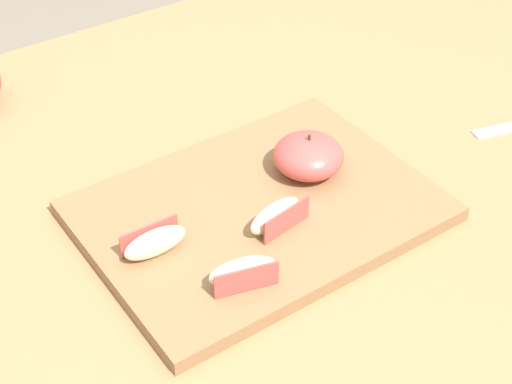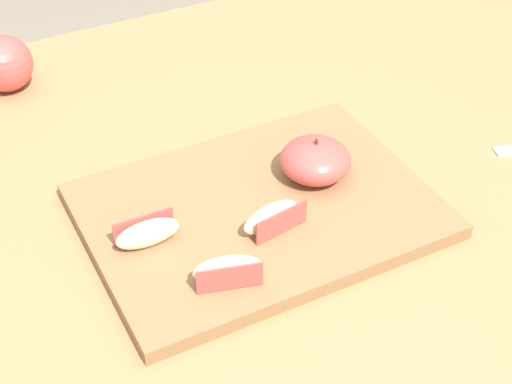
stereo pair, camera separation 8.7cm
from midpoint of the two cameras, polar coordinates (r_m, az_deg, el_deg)
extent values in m
cube|color=#9E754C|center=(0.95, 1.11, -0.46)|extent=(1.49, 0.95, 0.03)
cube|color=#9E754C|center=(1.78, 14.29, 4.21)|extent=(0.06, 0.06, 0.73)
cube|color=olive|center=(0.89, 2.80, -1.55)|extent=(0.39, 0.28, 0.02)
ellipsoid|color=#D14C47|center=(0.92, 7.07, 2.23)|extent=(0.08, 0.08, 0.05)
cylinder|color=#4C3319|center=(0.91, 7.19, 3.49)|extent=(0.00, 0.00, 0.01)
ellipsoid|color=beige|center=(0.83, -4.93, -3.17)|extent=(0.07, 0.02, 0.03)
cube|color=#D14C47|center=(0.84, -5.26, -2.64)|extent=(0.07, 0.00, 0.03)
ellipsoid|color=beige|center=(0.79, 1.08, -5.79)|extent=(0.07, 0.04, 0.03)
cube|color=#D14C47|center=(0.78, 1.29, -6.43)|extent=(0.07, 0.02, 0.03)
ellipsoid|color=beige|center=(0.85, 4.03, -1.96)|extent=(0.07, 0.03, 0.03)
cube|color=#D14C47|center=(0.84, 4.58, -2.42)|extent=(0.07, 0.01, 0.03)
sphere|color=#D14C47|center=(1.15, -15.81, 8.92)|extent=(0.08, 0.08, 0.08)
camera|label=1|loc=(0.04, -87.14, 2.34)|focal=54.89mm
camera|label=2|loc=(0.04, 92.86, -2.34)|focal=54.89mm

